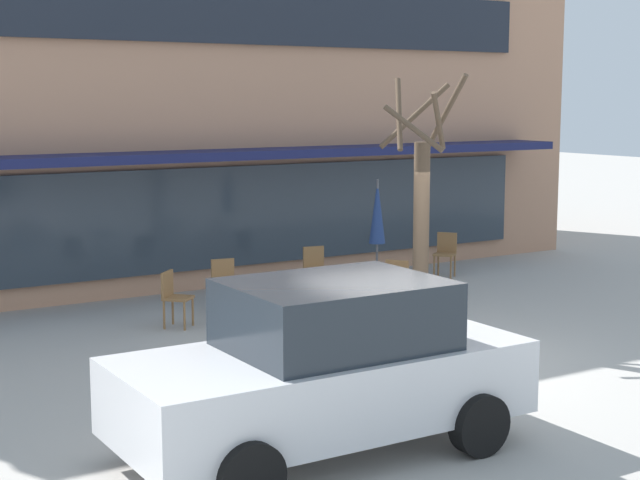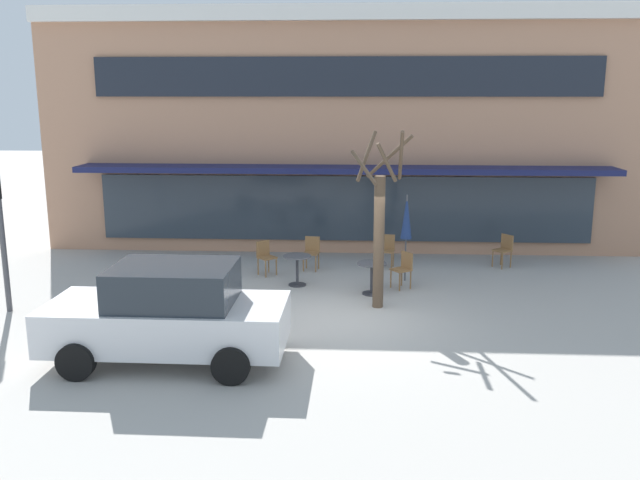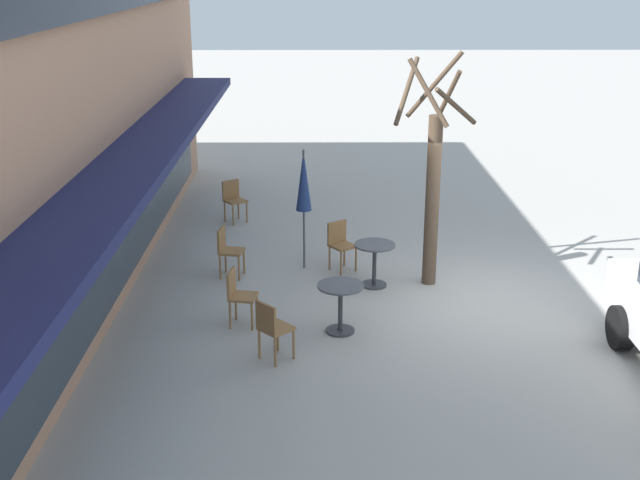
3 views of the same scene
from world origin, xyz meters
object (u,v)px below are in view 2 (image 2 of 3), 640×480
object	(u,v)px
cafe_table_streetside	(372,273)
street_tree	(379,228)
patio_umbrella_green_folded	(406,218)
cafe_chair_1	(504,248)
cafe_table_near_wall	(297,265)
cafe_chair_4	(312,251)
cafe_chair_2	(387,248)
parked_sedan	(169,314)
cafe_chair_3	(265,255)
cafe_chair_0	(403,267)

from	to	relation	value
cafe_table_streetside	street_tree	bearing A→B (deg)	-82.07
patio_umbrella_green_folded	cafe_chair_1	xyz separation A→B (m)	(2.79, 1.55, -1.10)
cafe_table_near_wall	cafe_table_streetside	size ratio (longest dim) A/B	1.00
cafe_chair_4	street_tree	distance (m)	3.79
cafe_chair_2	parked_sedan	world-z (taller)	parked_sedan
cafe_chair_1	cafe_chair_4	size ratio (longest dim) A/B	1.00
parked_sedan	cafe_chair_1	bearing A→B (deg)	43.88
cafe_table_near_wall	street_tree	xyz separation A→B (m)	(1.95, -1.59, 1.29)
patio_umbrella_green_folded	cafe_chair_4	bearing A→B (deg)	158.30
parked_sedan	cafe_table_near_wall	bearing A→B (deg)	69.57
cafe_chair_3	parked_sedan	xyz separation A→B (m)	(-0.91, -5.88, 0.35)
cafe_chair_1	parked_sedan	distance (m)	10.14
cafe_chair_0	cafe_chair_4	bearing A→B (deg)	145.35
street_tree	cafe_table_near_wall	bearing A→B (deg)	140.90
cafe_table_streetside	street_tree	xyz separation A→B (m)	(0.13, -0.95, 1.29)
cafe_chair_4	street_tree	bearing A→B (deg)	-61.54
cafe_chair_0	cafe_chair_2	size ratio (longest dim) A/B	1.00
cafe_chair_0	cafe_chair_3	distance (m)	3.68
patio_umbrella_green_folded	cafe_chair_2	size ratio (longest dim) A/B	2.47
cafe_chair_0	cafe_chair_3	bearing A→B (deg)	163.37
parked_sedan	cafe_chair_3	bearing A→B (deg)	81.25
cafe_table_streetside	cafe_chair_3	xyz separation A→B (m)	(-2.74, 1.61, 0.01)
cafe_table_streetside	patio_umbrella_green_folded	size ratio (longest dim) A/B	0.35
cafe_table_near_wall	cafe_chair_3	size ratio (longest dim) A/B	0.85
cafe_chair_2	street_tree	size ratio (longest dim) A/B	0.23
cafe_chair_0	cafe_chair_4	size ratio (longest dim) A/B	1.00
cafe_chair_1	cafe_chair_2	distance (m)	3.21
cafe_chair_4	cafe_chair_2	bearing A→B (deg)	10.44
cafe_table_streetside	patio_umbrella_green_folded	xyz separation A→B (m)	(0.87, 1.21, 1.11)
cafe_table_streetside	cafe_chair_0	distance (m)	0.96
cafe_table_streetside	parked_sedan	size ratio (longest dim) A/B	0.18
cafe_chair_1	street_tree	distance (m)	5.28
cafe_chair_2	cafe_chair_0	bearing A→B (deg)	-80.87
cafe_table_streetside	cafe_chair_4	bearing A→B (deg)	125.63
cafe_chair_4	parked_sedan	size ratio (longest dim) A/B	0.21
cafe_chair_2	cafe_table_near_wall	bearing A→B (deg)	-139.90
cafe_chair_3	cafe_chair_4	distance (m)	1.31
patio_umbrella_green_folded	cafe_chair_1	bearing A→B (deg)	28.99
cafe_chair_2	street_tree	bearing A→B (deg)	-95.36
cafe_chair_1	street_tree	size ratio (longest dim) A/B	0.23
cafe_table_near_wall	parked_sedan	size ratio (longest dim) A/B	0.18
patio_umbrella_green_folded	street_tree	distance (m)	2.29
cafe_chair_1	cafe_chair_4	world-z (taller)	same
street_tree	cafe_chair_2	bearing A→B (deg)	84.64
patio_umbrella_green_folded	cafe_chair_2	bearing A→B (deg)	107.00
cafe_table_near_wall	patio_umbrella_green_folded	bearing A→B (deg)	12.10
cafe_chair_2	cafe_chair_1	bearing A→B (deg)	3.60
cafe_table_streetside	cafe_chair_2	distance (m)	2.60
cafe_chair_1	parked_sedan	world-z (taller)	parked_sedan
cafe_chair_3	patio_umbrella_green_folded	bearing A→B (deg)	-6.31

